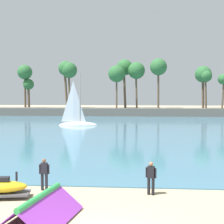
{
  "coord_description": "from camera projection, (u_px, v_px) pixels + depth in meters",
  "views": [
    {
      "loc": [
        0.87,
        -10.7,
        5.02
      ],
      "look_at": [
        -0.66,
        8.88,
        3.92
      ],
      "focal_mm": 51.84,
      "sensor_mm": 36.0,
      "label": 1
    }
  ],
  "objects": [
    {
      "name": "sea",
      "position": [
        133.0,
        118.0,
        65.5
      ],
      "size": [
        220.0,
        96.98,
        0.06
      ],
      "primitive_type": "cube",
      "color": "teal",
      "rests_on": "ground"
    },
    {
      "name": "folded_kite",
      "position": [
        40.0,
        204.0,
        12.69
      ],
      "size": [
        2.93,
        3.89,
        1.05
      ],
      "color": "purple",
      "rests_on": "ground"
    },
    {
      "name": "person_at_waterline",
      "position": [
        151.0,
        177.0,
        16.03
      ],
      "size": [
        0.53,
        0.29,
        1.67
      ],
      "color": "black",
      "rests_on": "ground"
    },
    {
      "name": "sailboat_near_shore",
      "position": [
        77.0,
        120.0,
        50.89
      ],
      "size": [
        6.19,
        2.39,
        8.76
      ],
      "color": "white",
      "rests_on": "sea"
    },
    {
      "name": "person_rigging_by_gear",
      "position": [
        44.0,
        173.0,
        16.81
      ],
      "size": [
        0.55,
        0.22,
        1.67
      ],
      "color": "#23232D",
      "rests_on": "ground"
    },
    {
      "name": "watercraft_on_trailer",
      "position": [
        1.0,
        188.0,
        15.5
      ],
      "size": [
        2.73,
        1.43,
        1.28
      ],
      "color": "#4C4C51",
      "rests_on": "ground"
    },
    {
      "name": "palm_headland",
      "position": [
        146.0,
        98.0,
        73.45
      ],
      "size": [
        111.66,
        6.75,
        13.05
      ],
      "color": "#605B54",
      "rests_on": "ground"
    }
  ]
}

